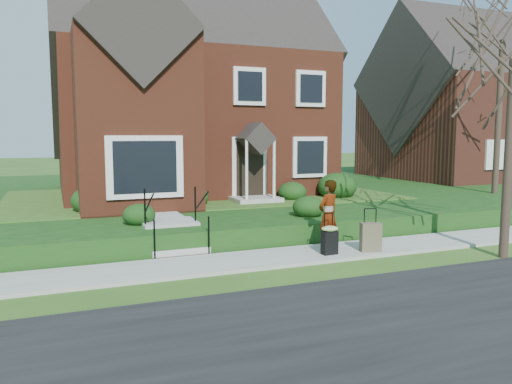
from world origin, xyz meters
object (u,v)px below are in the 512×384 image
suitcase_black (330,238)px  suitcase_olive (371,237)px  woman (328,215)px  front_steps (173,232)px

suitcase_black → suitcase_olive: size_ratio=0.94×
suitcase_black → suitcase_olive: bearing=-9.0°
woman → suitcase_black: (-0.24, -0.48, -0.48)m
woman → suitcase_olive: size_ratio=1.64×
front_steps → suitcase_black: bearing=-33.4°
woman → suitcase_olive: (0.86, -0.58, -0.51)m
woman → suitcase_black: woman is taller
woman → suitcase_black: bearing=42.7°
front_steps → suitcase_black: front_steps is taller
front_steps → suitcase_olive: 4.94m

